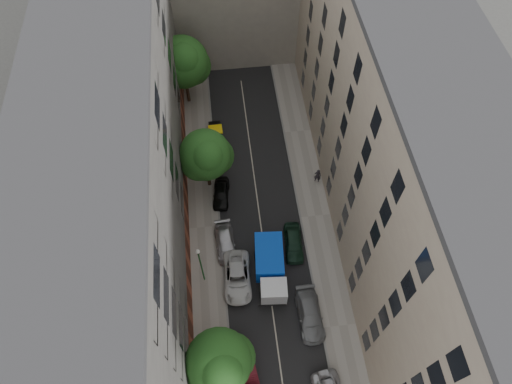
{
  "coord_description": "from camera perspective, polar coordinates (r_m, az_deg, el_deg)",
  "views": [
    {
      "loc": [
        -2.92,
        -21.6,
        39.51
      ],
      "look_at": [
        -0.47,
        -0.27,
        6.0
      ],
      "focal_mm": 32.0,
      "sensor_mm": 36.0,
      "label": 1
    }
  ],
  "objects": [
    {
      "name": "lamp_post",
      "position": [
        39.25,
        -6.98,
        -8.71
      ],
      "size": [
        0.36,
        0.36,
        6.0
      ],
      "color": "#1B5F28",
      "rests_on": "sidewalk_left"
    },
    {
      "name": "building_right",
      "position": [
        39.13,
        16.95,
        5.11
      ],
      "size": [
        8.0,
        44.0,
        20.0
      ],
      "primitive_type": "cube",
      "color": "tan",
      "rests_on": "ground"
    },
    {
      "name": "tarp_truck",
      "position": [
        41.33,
        1.79,
        -9.4
      ],
      "size": [
        2.86,
        6.27,
        2.82
      ],
      "rotation": [
        0.0,
        0.0,
        -0.08
      ],
      "color": "black",
      "rests_on": "ground"
    },
    {
      "name": "road_surface",
      "position": [
        45.11,
        0.55,
        -3.77
      ],
      "size": [
        8.0,
        44.0,
        0.02
      ],
      "primitive_type": "cube",
      "color": "black",
      "rests_on": "ground"
    },
    {
      "name": "car_right_1",
      "position": [
        40.95,
        6.77,
        -14.99
      ],
      "size": [
        2.11,
        5.02,
        1.45
      ],
      "primitive_type": "imported",
      "rotation": [
        0.0,
        0.0,
        0.02
      ],
      "color": "slate",
      "rests_on": "ground"
    },
    {
      "name": "tree_far",
      "position": [
        51.36,
        -9.04,
        15.54
      ],
      "size": [
        5.84,
        5.65,
        8.67
      ],
      "color": "#382619",
      "rests_on": "sidewalk_left"
    },
    {
      "name": "car_left_2",
      "position": [
        41.88,
        -2.35,
        -10.59
      ],
      "size": [
        2.61,
        5.32,
        1.45
      ],
      "primitive_type": "imported",
      "rotation": [
        0.0,
        0.0,
        -0.04
      ],
      "color": "silver",
      "rests_on": "ground"
    },
    {
      "name": "tree_mid",
      "position": [
        43.55,
        -6.22,
        4.44
      ],
      "size": [
        5.28,
        5.0,
        7.5
      ],
      "color": "#382619",
      "rests_on": "sidewalk_left"
    },
    {
      "name": "sidewalk_right",
      "position": [
        45.74,
        7.42,
        -3.0
      ],
      "size": [
        3.0,
        44.0,
        0.15
      ],
      "primitive_type": "cube",
      "color": "gray",
      "rests_on": "ground"
    },
    {
      "name": "car_left_4",
      "position": [
        46.21,
        -4.38,
        -0.14
      ],
      "size": [
        2.02,
        4.02,
        1.31
      ],
      "primitive_type": "imported",
      "rotation": [
        0.0,
        0.0,
        -0.13
      ],
      "color": "black",
      "rests_on": "ground"
    },
    {
      "name": "ground",
      "position": [
        45.12,
        0.55,
        -3.77
      ],
      "size": [
        120.0,
        120.0,
        0.0
      ],
      "primitive_type": "plane",
      "color": "#4C4C49",
      "rests_on": "ground"
    },
    {
      "name": "building_left",
      "position": [
        37.45,
        -16.28,
        2.09
      ],
      "size": [
        8.0,
        44.0,
        20.0
      ],
      "primitive_type": "cube",
      "color": "#494745",
      "rests_on": "ground"
    },
    {
      "name": "car_left_1",
      "position": [
        39.7,
        -1.26,
        -20.78
      ],
      "size": [
        2.02,
        4.21,
        1.33
      ],
      "primitive_type": "imported",
      "rotation": [
        0.0,
        0.0,
        0.16
      ],
      "color": "#4E0F17",
      "rests_on": "ground"
    },
    {
      "name": "car_left_3",
      "position": [
        43.44,
        -3.84,
        -6.35
      ],
      "size": [
        2.06,
        4.55,
        1.29
      ],
      "primitive_type": "imported",
      "rotation": [
        0.0,
        0.0,
        0.06
      ],
      "color": "#B6B5BA",
      "rests_on": "ground"
    },
    {
      "name": "tree_near",
      "position": [
        35.01,
        -4.49,
        -20.59
      ],
      "size": [
        5.15,
        4.85,
        7.9
      ],
      "color": "#382619",
      "rests_on": "sidewalk_left"
    },
    {
      "name": "car_right_2",
      "position": [
        43.41,
        4.72,
        -6.33
      ],
      "size": [
        1.97,
        4.32,
        1.44
      ],
      "primitive_type": "imported",
      "rotation": [
        0.0,
        0.0,
        -0.06
      ],
      "color": "#142E20",
      "rests_on": "ground"
    },
    {
      "name": "sidewalk_left",
      "position": [
        45.04,
        -6.43,
        -4.4
      ],
      "size": [
        3.0,
        44.0,
        0.15
      ],
      "primitive_type": "cube",
      "color": "gray",
      "rests_on": "ground"
    },
    {
      "name": "pedestrian",
      "position": [
        47.14,
        7.71,
        2.04
      ],
      "size": [
        0.82,
        0.69,
        1.92
      ],
      "primitive_type": "imported",
      "rotation": [
        0.0,
        0.0,
        2.76
      ],
      "color": "black",
      "rests_on": "sidewalk_right"
    },
    {
      "name": "car_left_5",
      "position": [
        50.74,
        -5.01,
        7.05
      ],
      "size": [
        1.49,
        3.92,
        1.28
      ],
      "primitive_type": "imported",
      "rotation": [
        0.0,
        0.0,
        0.04
      ],
      "color": "black",
      "rests_on": "ground"
    }
  ]
}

